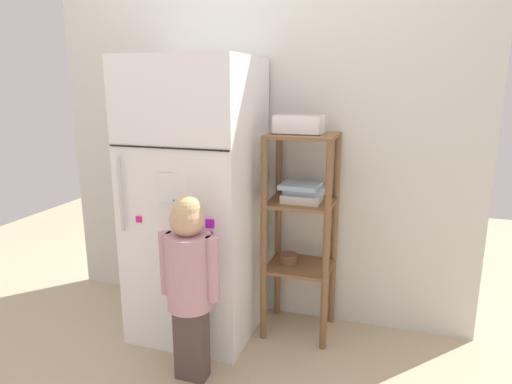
{
  "coord_description": "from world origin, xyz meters",
  "views": [
    {
      "loc": [
        0.83,
        -2.19,
        1.42
      ],
      "look_at": [
        0.11,
        0.02,
        0.85
      ],
      "focal_mm": 31.49,
      "sensor_mm": 36.0,
      "label": 1
    }
  ],
  "objects_px": {
    "pantry_shelf_unit": "(301,215)",
    "fruit_bin": "(301,127)",
    "child_standing": "(189,271)",
    "refrigerator": "(197,200)"
  },
  "relations": [
    {
      "from": "pantry_shelf_unit",
      "to": "fruit_bin",
      "type": "bearing_deg",
      "value": -151.83
    },
    {
      "from": "refrigerator",
      "to": "fruit_bin",
      "type": "bearing_deg",
      "value": 13.52
    },
    {
      "from": "child_standing",
      "to": "pantry_shelf_unit",
      "type": "bearing_deg",
      "value": 55.98
    },
    {
      "from": "child_standing",
      "to": "pantry_shelf_unit",
      "type": "distance_m",
      "value": 0.73
    },
    {
      "from": "fruit_bin",
      "to": "refrigerator",
      "type": "bearing_deg",
      "value": -166.48
    },
    {
      "from": "refrigerator",
      "to": "child_standing",
      "type": "relative_size",
      "value": 1.67
    },
    {
      "from": "child_standing",
      "to": "fruit_bin",
      "type": "height_order",
      "value": "fruit_bin"
    },
    {
      "from": "child_standing",
      "to": "pantry_shelf_unit",
      "type": "height_order",
      "value": "pantry_shelf_unit"
    },
    {
      "from": "refrigerator",
      "to": "pantry_shelf_unit",
      "type": "distance_m",
      "value": 0.59
    },
    {
      "from": "refrigerator",
      "to": "child_standing",
      "type": "height_order",
      "value": "refrigerator"
    }
  ]
}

